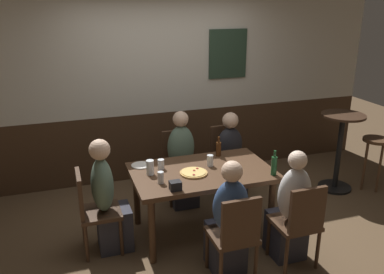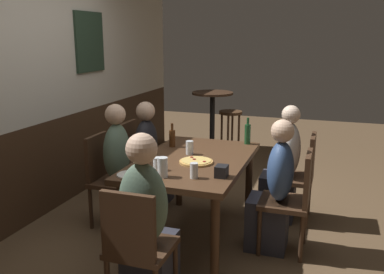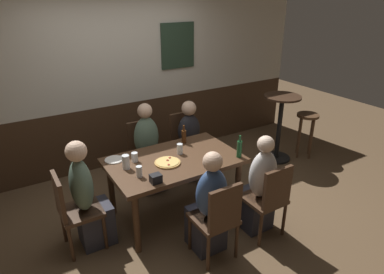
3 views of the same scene
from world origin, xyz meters
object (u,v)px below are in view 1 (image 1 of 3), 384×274
object	(u,v)px
chair_head_west	(92,208)
plate_white_large	(141,165)
beer_bottle_green	(274,165)
condiment_caddy	(175,186)
beer_bottle_brown	(219,148)
person_right_near	(290,214)
chair_right_near	(299,221)
person_mid_near	(228,226)
person_right_far	(231,161)
dining_table	(202,177)
chair_mid_near	(235,233)
side_bar_table	(340,146)
bar_stool	(375,149)
pint_glass_stout	(161,165)
pizza	(194,173)
beer_glass_half	(150,168)
chair_mid_far	(178,161)
pint_glass_amber	(210,161)
chair_right_far	(226,155)
person_mid_far	(182,166)
tumbler_water	(161,178)
person_head_west	(108,204)

from	to	relation	value
chair_head_west	plate_white_large	bearing A→B (deg)	29.51
beer_bottle_green	condiment_caddy	distance (m)	1.06
chair_head_west	beer_bottle_brown	size ratio (longest dim) A/B	3.78
person_right_near	beer_bottle_brown	distance (m)	1.15
chair_right_near	person_mid_near	size ratio (longest dim) A/B	0.77
person_right_near	person_right_far	size ratio (longest dim) A/B	1.04
person_right_near	beer_bottle_green	xyz separation A→B (m)	(0.01, 0.37, 0.36)
dining_table	chair_mid_near	world-z (taller)	chair_mid_near
side_bar_table	bar_stool	size ratio (longest dim) A/B	1.46
pint_glass_stout	side_bar_table	size ratio (longest dim) A/B	0.10
chair_right_near	person_right_far	bearing A→B (deg)	90.00
chair_mid_near	pizza	distance (m)	0.86
dining_table	beer_glass_half	distance (m)	0.57
person_right_near	person_mid_near	world-z (taller)	person_right_near
person_mid_near	pint_glass_stout	world-z (taller)	person_mid_near
chair_mid_far	person_right_far	world-z (taller)	person_right_far
chair_mid_near	pint_glass_amber	world-z (taller)	chair_mid_near
chair_right_far	beer_bottle_green	size ratio (longest dim) A/B	3.30
pizza	condiment_caddy	bearing A→B (deg)	-133.78
chair_mid_far	side_bar_table	distance (m)	2.15
bar_stool	plate_white_large	bearing A→B (deg)	179.18
chair_mid_far	dining_table	bearing A→B (deg)	-90.00
person_mid_far	beer_glass_half	world-z (taller)	person_mid_far
person_mid_far	condiment_caddy	size ratio (longest dim) A/B	10.80
person_right_near	tumbler_water	world-z (taller)	person_right_near
person_right_far	plate_white_large	bearing A→B (deg)	-162.57
person_head_west	beer_glass_half	bearing A→B (deg)	8.53
tumbler_water	bar_stool	world-z (taller)	tumbler_water
plate_white_large	condiment_caddy	bearing A→B (deg)	-74.15
beer_bottle_green	side_bar_table	xyz separation A→B (m)	(1.43, 0.77, -0.23)
chair_right_near	side_bar_table	world-z (taller)	side_bar_table
pint_glass_stout	beer_bottle_brown	xyz separation A→B (m)	(0.72, 0.15, 0.04)
chair_right_near	beer_bottle_green	distance (m)	0.63
chair_right_near	beer_glass_half	world-z (taller)	beer_glass_half
chair_mid_near	pint_glass_amber	xyz separation A→B (m)	(0.12, 0.95, 0.30)
beer_glass_half	beer_bottle_green	world-z (taller)	beer_bottle_green
person_right_near	person_mid_far	world-z (taller)	person_mid_far
chair_right_far	person_right_far	world-z (taller)	person_right_far
dining_table	chair_right_near	distance (m)	1.10
person_mid_far	plate_white_large	size ratio (longest dim) A/B	5.71
dining_table	plate_white_large	world-z (taller)	plate_white_large
plate_white_large	side_bar_table	distance (m)	2.69
person_right_far	pint_glass_stout	world-z (taller)	person_right_far
chair_mid_far	chair_mid_near	distance (m)	1.75
person_mid_near	side_bar_table	bearing A→B (deg)	28.56
pizza	beer_glass_half	size ratio (longest dim) A/B	1.86
beer_glass_half	plate_white_large	world-z (taller)	beer_glass_half
chair_right_near	person_right_near	size ratio (longest dim) A/B	0.76
plate_white_large	chair_head_west	bearing A→B (deg)	-150.49
tumbler_water	person_right_near	bearing A→B (deg)	-25.43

